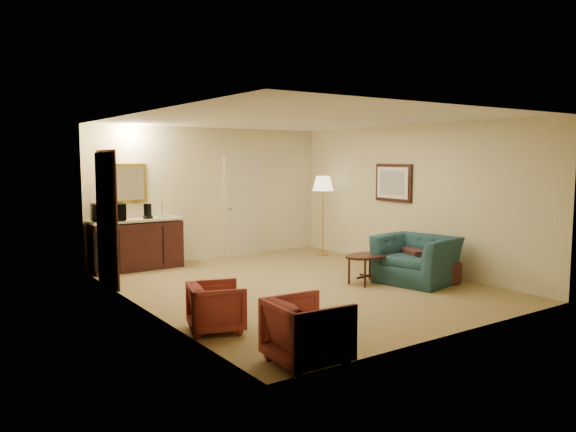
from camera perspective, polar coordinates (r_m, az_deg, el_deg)
name	(u,v)px	position (r m, az deg, el deg)	size (l,w,h in m)	color
ground	(298,286)	(8.95, 1.05, -7.08)	(6.00, 6.00, 0.00)	#96824C
room_walls	(267,176)	(9.30, -2.19, 4.10)	(5.02, 6.01, 2.61)	beige
wetbar_cabinet	(136,244)	(10.50, -15.15, -2.78)	(1.64, 0.58, 0.92)	#371211
sofa	(416,254)	(9.93, 12.84, -3.80)	(1.84, 0.54, 0.72)	black
teal_armchair	(416,251)	(9.30, 12.92, -3.53)	(1.17, 0.76, 1.02)	#1D3E49
rose_chair_near	(216,305)	(6.65, -7.31, -8.93)	(0.61, 0.57, 0.63)	brown
rose_chair_far	(308,328)	(5.59, 2.00, -11.31)	(0.70, 0.66, 0.72)	brown
coffee_table	(367,269)	(9.15, 8.08, -5.35)	(0.81, 0.55, 0.47)	black
floor_lamp	(323,216)	(11.60, 3.56, 0.05)	(0.44, 0.44, 1.65)	gold
waste_bin	(172,259)	(10.71, -11.67, -4.28)	(0.22, 0.22, 0.27)	black
microwave	(108,210)	(10.22, -17.80, 0.55)	(0.55, 0.30, 0.37)	black
coffee_maker	(148,211)	(10.42, -14.07, 0.48)	(0.14, 0.14, 0.27)	black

